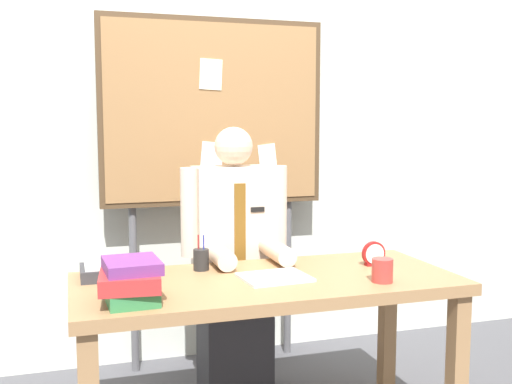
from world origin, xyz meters
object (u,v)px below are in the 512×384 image
at_px(open_notebook, 275,277).
at_px(paper_tray, 112,271).
at_px(person, 235,274).
at_px(coffee_mug, 382,270).
at_px(desk, 267,300).
at_px(book_stack, 131,280).
at_px(pen_holder, 201,259).
at_px(bulletin_board, 214,118).
at_px(desk_clock, 374,255).

distance_m(open_notebook, paper_tray, 0.69).
distance_m(person, coffee_mug, 0.86).
xyz_separation_m(desk, book_stack, (-0.59, -0.17, 0.18)).
height_order(desk, pen_holder, pen_holder).
relative_size(person, open_notebook, 4.98).
distance_m(bulletin_board, desk_clock, 1.22).
relative_size(person, bulletin_board, 0.70).
bearing_deg(pen_holder, bulletin_board, 72.11).
distance_m(bulletin_board, coffee_mug, 1.39).
relative_size(book_stack, desk_clock, 2.62).
xyz_separation_m(book_stack, paper_tray, (-0.04, 0.38, -0.05)).
distance_m(open_notebook, coffee_mug, 0.45).
xyz_separation_m(desk, open_notebook, (0.03, -0.02, 0.10)).
xyz_separation_m(bulletin_board, book_stack, (-0.59, -1.13, -0.61)).
bearing_deg(open_notebook, desk, 142.23).
xyz_separation_m(bulletin_board, desk_clock, (0.54, -0.89, -0.63)).
bearing_deg(paper_tray, desk, -18.63).
height_order(desk, open_notebook, open_notebook).
xyz_separation_m(desk_clock, coffee_mug, (-0.11, -0.27, -0.00)).
xyz_separation_m(open_notebook, coffee_mug, (0.41, -0.18, 0.04)).
height_order(book_stack, open_notebook, book_stack).
bearing_deg(book_stack, bulletin_board, 62.62).
xyz_separation_m(book_stack, desk_clock, (1.13, 0.24, -0.03)).
relative_size(desk, person, 1.17).
bearing_deg(bulletin_board, pen_holder, -107.89).
distance_m(open_notebook, pen_holder, 0.36).
distance_m(person, bulletin_board, 0.90).
bearing_deg(desk_clock, open_notebook, -170.00).
distance_m(desk, open_notebook, 0.11).
xyz_separation_m(bulletin_board, paper_tray, (-0.63, -0.75, -0.66)).
distance_m(desk_clock, paper_tray, 1.18).
height_order(open_notebook, coffee_mug, coffee_mug).
relative_size(bulletin_board, pen_holder, 12.42).
height_order(desk, book_stack, book_stack).
bearing_deg(coffee_mug, paper_tray, 158.66).
height_order(desk, desk_clock, desk_clock).
relative_size(desk, pen_holder, 10.11).
bearing_deg(paper_tray, desk_clock, -6.88).
height_order(bulletin_board, open_notebook, bulletin_board).
distance_m(book_stack, pen_holder, 0.53).
distance_m(desk, bulletin_board, 1.24).
height_order(open_notebook, desk_clock, desk_clock).
distance_m(desk_clock, coffee_mug, 0.29).
bearing_deg(pen_holder, book_stack, -131.51).
bearing_deg(coffee_mug, open_notebook, 155.81).
bearing_deg(person, open_notebook, -87.29).
bearing_deg(desk_clock, bulletin_board, 121.33).
bearing_deg(bulletin_board, coffee_mug, -69.57).
xyz_separation_m(book_stack, open_notebook, (0.61, 0.15, -0.07)).
height_order(desk_clock, coffee_mug, desk_clock).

